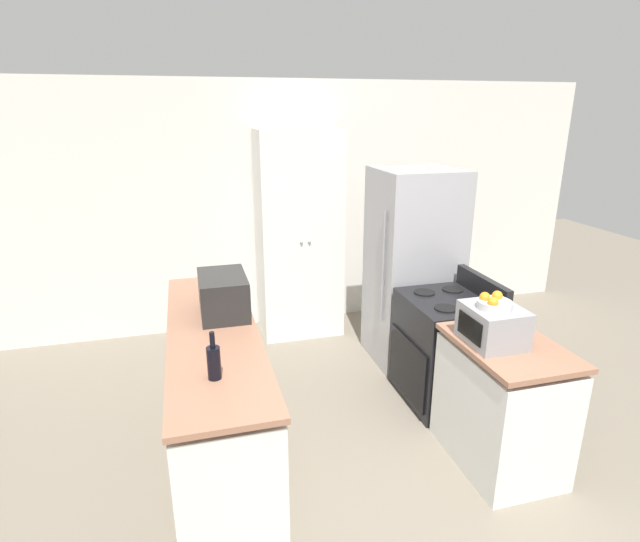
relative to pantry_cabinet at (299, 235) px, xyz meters
name	(u,v)px	position (x,y,z in m)	size (l,w,h in m)	color
wall_back	(283,207)	(-0.09, 0.32, 0.24)	(7.00, 0.06, 2.60)	silver
counter_left	(217,388)	(-1.00, -1.71, -0.64)	(0.60, 2.29, 0.88)	silver
counter_right	(501,405)	(0.82, -2.44, -0.64)	(0.60, 0.84, 0.88)	silver
pantry_cabinet	(299,235)	(0.00, 0.00, 0.00)	(0.83, 0.58, 2.13)	white
stove	(445,349)	(0.84, -1.63, -0.61)	(0.66, 0.73, 1.04)	black
refrigerator	(413,267)	(0.88, -0.88, -0.16)	(0.76, 0.70, 1.81)	#A3A3A8
microwave	(223,295)	(-0.90, -1.46, -0.03)	(0.34, 0.50, 0.30)	black
wine_bottle	(214,362)	(-1.03, -2.37, -0.08)	(0.08, 0.08, 0.28)	black
toaster_oven	(493,325)	(0.71, -2.39, -0.06)	(0.34, 0.37, 0.25)	#939399
fruit_bowl	(494,303)	(0.69, -2.40, 0.10)	(0.21, 0.21, 0.10)	silver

